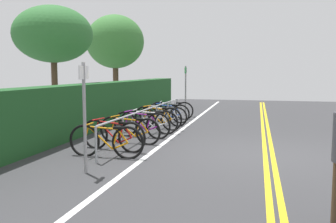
# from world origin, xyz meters

# --- Properties ---
(ground_plane) EXTENTS (31.84, 10.73, 0.05)m
(ground_plane) POSITION_xyz_m (0.00, 0.00, -0.03)
(ground_plane) COLOR #353538
(centre_line_yellow_inner) EXTENTS (28.66, 0.10, 0.00)m
(centre_line_yellow_inner) POSITION_xyz_m (0.00, -0.08, 0.00)
(centre_line_yellow_inner) COLOR gold
(centre_line_yellow_inner) RESTS_ON ground_plane
(centre_line_yellow_outer) EXTENTS (28.66, 0.10, 0.00)m
(centre_line_yellow_outer) POSITION_xyz_m (0.00, 0.08, 0.00)
(centre_line_yellow_outer) COLOR gold
(centre_line_yellow_outer) RESTS_ON ground_plane
(bike_lane_stripe_white) EXTENTS (28.66, 0.12, 0.00)m
(bike_lane_stripe_white) POSITION_xyz_m (0.00, 2.60, 0.00)
(bike_lane_stripe_white) COLOR white
(bike_lane_stripe_white) RESTS_ON ground_plane
(bike_rack) EXTENTS (7.67, 0.05, 0.77)m
(bike_rack) POSITION_xyz_m (2.18, 3.41, 0.59)
(bike_rack) COLOR #9EA0A5
(bike_rack) RESTS_ON ground_plane
(bicycle_0) EXTENTS (0.46, 1.73, 0.75)m
(bicycle_0) POSITION_xyz_m (-1.08, 3.43, 0.35)
(bicycle_0) COLOR black
(bicycle_0) RESTS_ON ground_plane
(bicycle_1) EXTENTS (0.53, 1.74, 0.76)m
(bicycle_1) POSITION_xyz_m (-0.37, 3.55, 0.35)
(bicycle_1) COLOR black
(bicycle_1) RESTS_ON ground_plane
(bicycle_2) EXTENTS (0.46, 1.75, 0.72)m
(bicycle_2) POSITION_xyz_m (0.54, 3.47, 0.34)
(bicycle_2) COLOR black
(bicycle_2) RESTS_ON ground_plane
(bicycle_3) EXTENTS (0.46, 1.76, 0.77)m
(bicycle_3) POSITION_xyz_m (1.40, 3.42, 0.36)
(bicycle_3) COLOR black
(bicycle_3) RESTS_ON ground_plane
(bicycle_4) EXTENTS (0.46, 1.80, 0.74)m
(bicycle_4) POSITION_xyz_m (2.11, 3.42, 0.35)
(bicycle_4) COLOR black
(bicycle_4) RESTS_ON ground_plane
(bicycle_5) EXTENTS (0.57, 1.71, 0.77)m
(bicycle_5) POSITION_xyz_m (2.95, 3.37, 0.36)
(bicycle_5) COLOR black
(bicycle_5) RESTS_ON ground_plane
(bicycle_6) EXTENTS (0.46, 1.75, 0.70)m
(bicycle_6) POSITION_xyz_m (3.83, 3.42, 0.33)
(bicycle_6) COLOR black
(bicycle_6) RESTS_ON ground_plane
(bicycle_7) EXTENTS (0.46, 1.66, 0.72)m
(bicycle_7) POSITION_xyz_m (4.62, 3.44, 0.33)
(bicycle_7) COLOR black
(bicycle_7) RESTS_ON ground_plane
(bicycle_8) EXTENTS (0.46, 1.71, 0.73)m
(bicycle_8) POSITION_xyz_m (5.43, 3.51, 0.34)
(bicycle_8) COLOR black
(bicycle_8) RESTS_ON ground_plane
(sign_post_near) EXTENTS (0.36, 0.06, 2.00)m
(sign_post_near) POSITION_xyz_m (-2.34, 3.29, 1.22)
(sign_post_near) COLOR gray
(sign_post_near) RESTS_ON ground_plane
(sign_post_far) EXTENTS (0.36, 0.06, 2.07)m
(sign_post_far) POSITION_xyz_m (6.65, 3.19, 1.26)
(sign_post_far) COLOR gray
(sign_post_far) RESTS_ON ground_plane
(hedge_backdrop) EXTENTS (16.62, 0.80, 1.46)m
(hedge_backdrop) POSITION_xyz_m (3.68, 5.46, 0.73)
(hedge_backdrop) COLOR #1C4C21
(hedge_backdrop) RESTS_ON ground_plane
(tree_mid) EXTENTS (2.75, 2.75, 4.13)m
(tree_mid) POSITION_xyz_m (3.40, 7.29, 3.13)
(tree_mid) COLOR #473323
(tree_mid) RESTS_ON ground_plane
(tree_far_right) EXTENTS (3.01, 3.01, 4.78)m
(tree_far_right) POSITION_xyz_m (9.85, 7.56, 3.38)
(tree_far_right) COLOR #473323
(tree_far_right) RESTS_ON ground_plane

